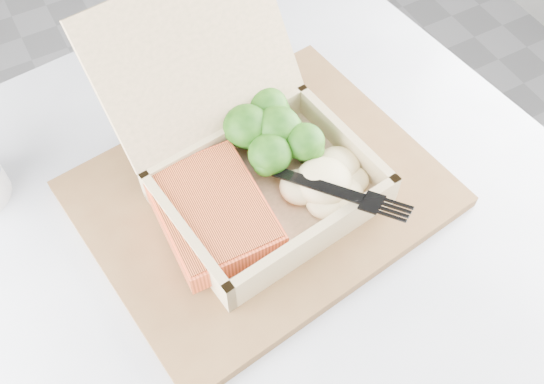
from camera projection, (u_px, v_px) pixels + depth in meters
cafe_table at (259, 296)px, 0.81m from camera, size 0.81×0.81×0.71m
serving_tray at (261, 194)px, 0.68m from camera, size 0.41×0.34×0.02m
takeout_container at (245, 148)px, 0.64m from camera, size 0.25×0.29×0.18m
salmon_fillet at (212, 213)px, 0.62m from camera, size 0.11×0.14×0.03m
broccoli_pile at (278, 134)px, 0.67m from camera, size 0.12×0.12×0.04m
mashed_potatoes at (324, 181)px, 0.64m from camera, size 0.10×0.09×0.03m
plastic_fork at (292, 174)px, 0.63m from camera, size 0.10×0.16×0.03m
receipt at (210, 80)px, 0.78m from camera, size 0.08×0.13×0.00m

